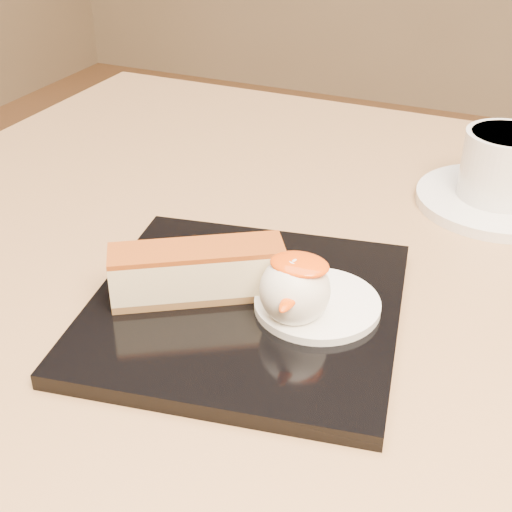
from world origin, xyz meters
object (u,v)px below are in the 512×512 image
at_px(ice_cream_scoop, 295,290).
at_px(saucer, 497,200).
at_px(table, 265,401).
at_px(cheesecake, 197,272).
at_px(dessert_plate, 245,309).
at_px(coffee_cup, 506,164).

bearing_deg(ice_cream_scoop, saucer, 68.73).
bearing_deg(ice_cream_scoop, table, 124.40).
xyz_separation_m(table, cheesecake, (-0.02, -0.08, 0.19)).
bearing_deg(table, dessert_plate, -77.88).
bearing_deg(coffee_cup, table, -109.15).
height_order(cheesecake, ice_cream_scoop, ice_cream_scoop).
distance_m(table, ice_cream_scoop, 0.22).
relative_size(dessert_plate, ice_cream_scoop, 4.50).
distance_m(cheesecake, saucer, 0.32).
height_order(cheesecake, coffee_cup, coffee_cup).
bearing_deg(table, coffee_cup, 48.10).
relative_size(dessert_plate, saucer, 1.47).
relative_size(dessert_plate, cheesecake, 1.79).
distance_m(ice_cream_scoop, saucer, 0.28).
relative_size(cheesecake, ice_cream_scoop, 2.51).
height_order(dessert_plate, cheesecake, cheesecake).
bearing_deg(ice_cream_scoop, cheesecake, 180.00).
xyz_separation_m(dessert_plate, coffee_cup, (0.14, 0.26, 0.04)).
distance_m(dessert_plate, saucer, 0.29).
bearing_deg(cheesecake, dessert_plate, -24.32).
relative_size(ice_cream_scoop, saucer, 0.33).
bearing_deg(ice_cream_scoop, dessert_plate, 172.87).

